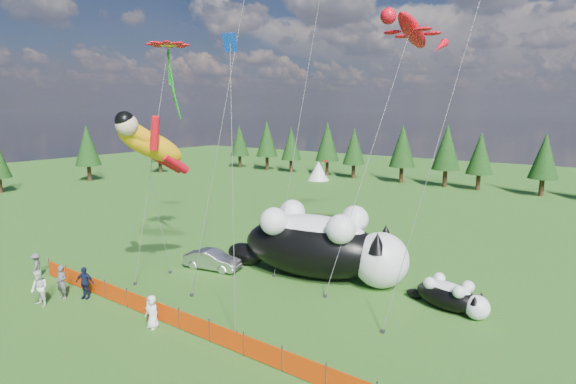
{
  "coord_description": "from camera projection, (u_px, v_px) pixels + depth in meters",
  "views": [
    {
      "loc": [
        16.58,
        -15.98,
        10.12
      ],
      "look_at": [
        2.27,
        4.0,
        5.67
      ],
      "focal_mm": 28.0,
      "sensor_mm": 36.0,
      "label": 1
    }
  ],
  "objects": [
    {
      "name": "car",
      "position": [
        213.0,
        260.0,
        29.03
      ],
      "size": [
        3.95,
        2.06,
        1.24
      ],
      "primitive_type": "imported",
      "rotation": [
        0.0,
        0.0,
        1.78
      ],
      "color": "silver",
      "rests_on": "ground"
    },
    {
      "name": "spectator_e",
      "position": [
        152.0,
        312.0,
        21.1
      ],
      "size": [
        0.79,
        0.52,
        1.62
      ],
      "primitive_type": "imported",
      "rotation": [
        0.0,
        0.0,
        -0.0
      ],
      "color": "white",
      "rests_on": "ground"
    },
    {
      "name": "diamond_kite_c",
      "position": [
        230.0,
        54.0,
        19.41
      ],
      "size": [
        1.35,
        1.23,
        13.84
      ],
      "color": "#0C3ABA",
      "rests_on": "ground"
    },
    {
      "name": "tree_line",
      "position": [
        454.0,
        158.0,
        59.37
      ],
      "size": [
        90.0,
        4.0,
        8.0
      ],
      "primitive_type": null,
      "color": "black",
      "rests_on": "ground"
    },
    {
      "name": "ground",
      "position": [
        210.0,
        302.0,
        24.09
      ],
      "size": [
        160.0,
        160.0,
        0.0
      ],
      "primitive_type": "plane",
      "color": "#0E3C0B",
      "rests_on": "ground"
    },
    {
      "name": "cat_large",
      "position": [
        321.0,
        244.0,
        27.45
      ],
      "size": [
        12.13,
        5.78,
        4.4
      ],
      "rotation": [
        0.0,
        0.0,
        0.17
      ],
      "color": "black",
      "rests_on": "ground"
    },
    {
      "name": "flower_kite",
      "position": [
        168.0,
        47.0,
        28.34
      ],
      "size": [
        3.58,
        6.32,
        14.85
      ],
      "color": "red",
      "rests_on": "ground"
    },
    {
      "name": "festival_tents",
      "position": [
        542.0,
        191.0,
        49.53
      ],
      "size": [
        50.0,
        3.2,
        2.8
      ],
      "primitive_type": null,
      "color": "white",
      "rests_on": "ground"
    },
    {
      "name": "cat_small",
      "position": [
        451.0,
        296.0,
        23.0
      ],
      "size": [
        4.51,
        2.25,
        1.64
      ],
      "rotation": [
        0.0,
        0.0,
        -0.2
      ],
      "color": "black",
      "rests_on": "ground"
    },
    {
      "name": "superhero_kite",
      "position": [
        152.0,
        145.0,
        25.37
      ],
      "size": [
        5.07,
        5.4,
        10.47
      ],
      "color": "#FFAD0D",
      "rests_on": "ground"
    },
    {
      "name": "spectator_b",
      "position": [
        39.0,
        289.0,
        23.42
      ],
      "size": [
        0.99,
        0.63,
        1.95
      ],
      "primitive_type": "imported",
      "rotation": [
        0.0,
        0.0,
        0.08
      ],
      "color": "white",
      "rests_on": "ground"
    },
    {
      "name": "spectator_d",
      "position": [
        36.0,
        266.0,
        27.32
      ],
      "size": [
        1.14,
        1.1,
        1.62
      ],
      "primitive_type": "imported",
      "rotation": [
        0.0,
        0.0,
        -0.73
      ],
      "color": "#59595E",
      "rests_on": "ground"
    },
    {
      "name": "diamond_kite_a",
      "position": [
        244.0,
        1.0,
        24.84
      ],
      "size": [
        1.15,
        4.81,
        17.94
      ],
      "color": "#0C3ABA",
      "rests_on": "ground"
    },
    {
      "name": "safety_fence",
      "position": [
        165.0,
        314.0,
        21.6
      ],
      "size": [
        22.06,
        0.06,
        1.1
      ],
      "color": "#262626",
      "rests_on": "ground"
    },
    {
      "name": "gecko_kite",
      "position": [
        412.0,
        31.0,
        28.05
      ],
      "size": [
        3.43,
        11.64,
        17.28
      ],
      "color": "red",
      "rests_on": "ground"
    },
    {
      "name": "spectator_c",
      "position": [
        85.0,
        283.0,
        24.46
      ],
      "size": [
        1.18,
        0.93,
        1.79
      ],
      "primitive_type": "imported",
      "rotation": [
        0.0,
        0.0,
        0.44
      ],
      "color": "#141B37",
      "rests_on": "ground"
    },
    {
      "name": "spectator_a",
      "position": [
        61.0,
        282.0,
        24.39
      ],
      "size": [
        0.75,
        0.55,
        1.89
      ],
      "primitive_type": "imported",
      "rotation": [
        0.0,
        0.0,
        0.14
      ],
      "color": "#59595E",
      "rests_on": "ground"
    }
  ]
}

